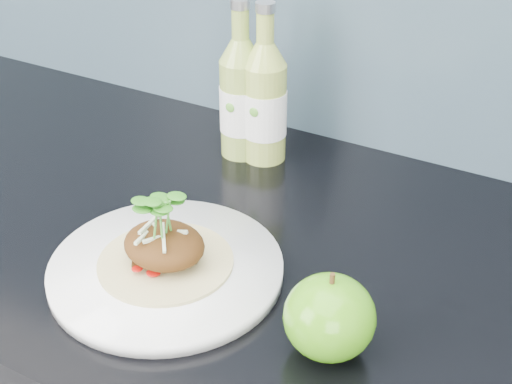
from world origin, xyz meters
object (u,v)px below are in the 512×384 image
dinner_plate (166,269)px  cider_bottle_right (265,103)px  green_apple (330,317)px  cider_bottle_left (241,98)px

dinner_plate → cider_bottle_right: size_ratio=1.51×
green_apple → cider_bottle_right: bearing=127.8°
green_apple → cider_bottle_left: cider_bottle_left is taller
cider_bottle_left → green_apple: bearing=-28.9°
dinner_plate → green_apple: (0.20, -0.02, 0.03)m
green_apple → cider_bottle_left: 0.41m
dinner_plate → cider_bottle_left: size_ratio=1.51×
cider_bottle_left → cider_bottle_right: (0.04, 0.00, 0.00)m
dinner_plate → cider_bottle_right: (-0.03, 0.29, 0.08)m
cider_bottle_left → cider_bottle_right: bearing=24.4°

